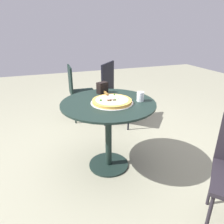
# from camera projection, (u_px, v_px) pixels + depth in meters

# --- Properties ---
(ground_plane) EXTENTS (10.00, 10.00, 0.00)m
(ground_plane) POSITION_uv_depth(u_px,v_px,m) (109.00, 165.00, 2.25)
(ground_plane) COLOR gray
(patio_table) EXTENTS (0.91, 0.91, 0.73)m
(patio_table) POSITION_uv_depth(u_px,v_px,m) (108.00, 118.00, 2.03)
(patio_table) COLOR black
(patio_table) RESTS_ON ground
(pizza_on_tray) EXTENTS (0.40, 0.40, 0.05)m
(pizza_on_tray) POSITION_uv_depth(u_px,v_px,m) (112.00, 101.00, 1.94)
(pizza_on_tray) COLOR silver
(pizza_on_tray) RESTS_ON patio_table
(pizza_server) EXTENTS (0.21, 0.09, 0.02)m
(pizza_server) POSITION_uv_depth(u_px,v_px,m) (108.00, 95.00, 1.98)
(pizza_server) COLOR silver
(pizza_server) RESTS_ON pizza_on_tray
(drinking_cup) EXTENTS (0.07, 0.07, 0.09)m
(drinking_cup) POSITION_uv_depth(u_px,v_px,m) (140.00, 97.00, 1.97)
(drinking_cup) COLOR silver
(drinking_cup) RESTS_ON patio_table
(napkin_dispenser) EXTENTS (0.11, 0.13, 0.12)m
(napkin_dispenser) POSITION_uv_depth(u_px,v_px,m) (102.00, 88.00, 2.21)
(napkin_dispenser) COLOR black
(napkin_dispenser) RESTS_ON patio_table
(patio_chair_near) EXTENTS (0.61, 0.61, 0.92)m
(patio_chair_near) POSITION_uv_depth(u_px,v_px,m) (115.00, 90.00, 3.05)
(patio_chair_near) COLOR black
(patio_chair_near) RESTS_ON ground
(patio_chair_corner) EXTENTS (0.40, 0.40, 0.86)m
(patio_chair_corner) POSITION_uv_depth(u_px,v_px,m) (78.00, 89.00, 3.18)
(patio_chair_corner) COLOR black
(patio_chair_corner) RESTS_ON ground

